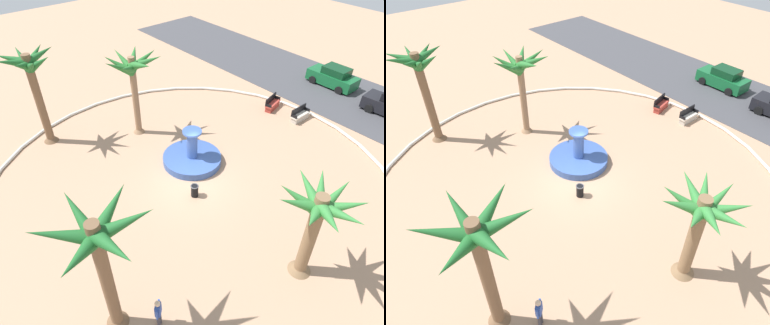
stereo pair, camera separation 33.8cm
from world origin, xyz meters
The scene contains 13 objects.
ground_plane centered at (0.00, 0.00, 0.00)m, with size 80.00×80.00×0.00m, color tan.
plaza_curb centered at (0.00, 0.00, 0.10)m, with size 23.00×23.00×0.20m, color silver.
street_asphalt centered at (0.00, 15.90, 0.01)m, with size 48.00×8.00×0.03m, color #424247.
fountain centered at (-1.41, 1.19, 0.32)m, with size 3.54×3.54×2.29m.
palm_tree_near_fountain centered at (4.35, -7.40, 4.46)m, with size 3.84×3.69×6.05m.
palm_tree_by_curb centered at (-6.27, 0.54, 4.35)m, with size 3.74×3.66×5.59m.
palm_tree_mid_plaza centered at (7.48, -0.08, 3.55)m, with size 3.46×3.41×4.83m.
palm_tree_far_side centered at (-9.11, -4.53, 4.55)m, with size 3.32×3.48×6.16m.
bench_east centered at (-2.44, 9.90, 0.35)m, with size 0.86×1.67×1.00m.
bench_west centered at (-0.14, 10.16, 0.35)m, with size 0.52×1.61×1.00m.
trash_bin centered at (0.92, -0.59, 0.39)m, with size 0.46×0.46×0.73m.
person_cyclist_helmet centered at (5.50, -6.24, 0.94)m, with size 0.39×0.41×1.68m.
parked_car_leftmost centered at (-1.72, 16.66, 0.78)m, with size 4.00×1.93×1.67m.
Camera 2 is at (11.52, -9.22, 13.47)m, focal length 32.63 mm.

